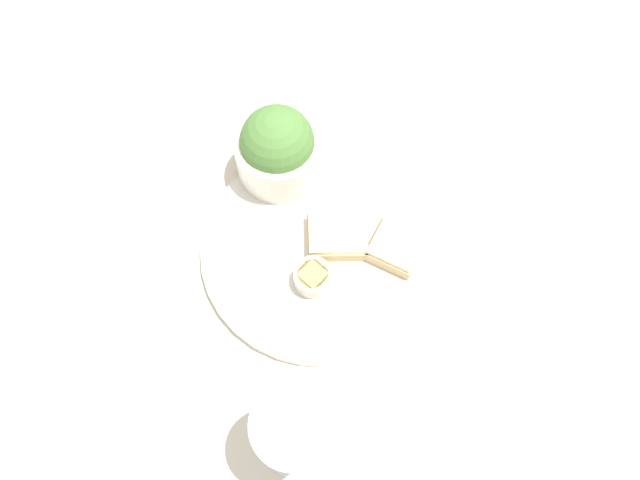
{
  "coord_description": "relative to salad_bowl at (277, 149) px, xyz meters",
  "views": [
    {
      "loc": [
        -0.14,
        -0.31,
        0.75
      ],
      "look_at": [
        0.0,
        0.0,
        0.03
      ],
      "focal_mm": 35.0,
      "sensor_mm": 36.0,
      "label": 1
    }
  ],
  "objects": [
    {
      "name": "ground_plane",
      "position": [
        0.0,
        -0.13,
        -0.06
      ],
      "size": [
        4.0,
        4.0,
        0.0
      ],
      "primitive_type": "plane",
      "color": "beige"
    },
    {
      "name": "sauce_ramekin",
      "position": [
        -0.03,
        -0.17,
        -0.03
      ],
      "size": [
        0.05,
        0.05,
        0.03
      ],
      "color": "beige",
      "rests_on": "dinner_plate"
    },
    {
      "name": "cheese_toast_near",
      "position": [
        0.03,
        -0.14,
        -0.04
      ],
      "size": [
        0.1,
        0.09,
        0.03
      ],
      "color": "#D1B27F",
      "rests_on": "dinner_plate"
    },
    {
      "name": "dinner_plate",
      "position": [
        0.0,
        -0.13,
        -0.06
      ],
      "size": [
        0.31,
        0.31,
        0.01
      ],
      "color": "silver",
      "rests_on": "ground_plane"
    },
    {
      "name": "salad_bowl",
      "position": [
        0.0,
        0.0,
        0.0
      ],
      "size": [
        0.12,
        0.12,
        0.11
      ],
      "color": "silver",
      "rests_on": "dinner_plate"
    },
    {
      "name": "cheese_toast_far",
      "position": [
        0.09,
        -0.18,
        -0.04
      ],
      "size": [
        0.09,
        0.09,
        0.03
      ],
      "color": "#D1B27F",
      "rests_on": "dinner_plate"
    },
    {
      "name": "wine_glass",
      "position": [
        -0.12,
        -0.35,
        0.04
      ],
      "size": [
        0.09,
        0.09,
        0.14
      ],
      "color": "silver",
      "rests_on": "ground_plane"
    }
  ]
}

